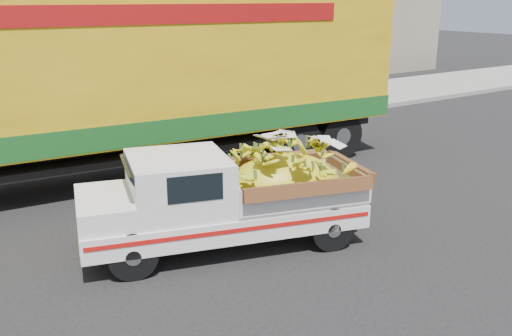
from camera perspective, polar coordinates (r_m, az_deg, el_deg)
ground at (r=8.15m, az=-3.77°, el=-9.93°), size 100.00×100.00×0.00m
curb at (r=14.31m, az=-18.48°, el=1.43°), size 60.00×0.25×0.15m
sidewalk at (r=16.29m, az=-20.61°, el=3.00°), size 60.00×4.00×0.14m
building_right at (r=28.51m, az=3.98°, el=15.47°), size 14.00×6.00×6.00m
pickup_truck at (r=8.62m, az=-1.27°, el=-2.67°), size 4.43×2.63×1.47m
semi_trailer at (r=11.83m, az=-12.87°, el=8.93°), size 12.04×3.43×3.80m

